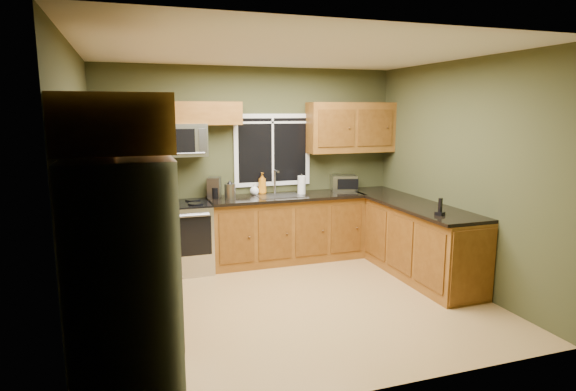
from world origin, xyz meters
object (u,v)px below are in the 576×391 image
range (182,237)px  microwave (177,140)px  refrigerator (125,282)px  soap_bottle_a (262,183)px  paper_towel_roll (302,185)px  cordless_phone (440,210)px  kettle (230,191)px  coffee_maker (214,188)px  toaster_oven (344,183)px  soap_bottle_c (254,189)px

range → microwave: size_ratio=1.23×
refrigerator → microwave: microwave is taller
microwave → soap_bottle_a: 1.34m
paper_towel_roll → cordless_phone: (1.00, -1.82, -0.07)m
soap_bottle_a → refrigerator: bearing=-121.8°
refrigerator → microwave: (0.69, 2.91, 0.83)m
microwave → paper_towel_roll: (1.70, -0.07, -0.66)m
soap_bottle_a → cordless_phone: 2.51m
range → microwave: bearing=90.0°
range → kettle: bearing=-4.6°
refrigerator → range: bearing=76.0°
coffee_maker → paper_towel_roll: size_ratio=0.97×
microwave → toaster_oven: microwave is taller
refrigerator → toaster_oven: bearing=43.4°
toaster_oven → coffee_maker: (-1.92, 0.02, 0.02)m
soap_bottle_a → soap_bottle_c: soap_bottle_a is taller
soap_bottle_a → microwave: bearing=-175.4°
kettle → paper_towel_roll: 1.06m
microwave → coffee_maker: (0.48, 0.03, -0.66)m
paper_towel_roll → range: bearing=-177.9°
refrigerator → kettle: 3.03m
range → toaster_oven: bearing=3.5°
microwave → soap_bottle_a: size_ratio=2.50×
toaster_oven → coffee_maker: bearing=179.3°
kettle → cordless_phone: kettle is taller
range → paper_towel_roll: 1.80m
paper_towel_roll → cordless_phone: 2.08m
coffee_maker → refrigerator: bearing=-111.7°
cordless_phone → microwave: bearing=145.0°
soap_bottle_a → cordless_phone: (1.53, -1.99, -0.09)m
paper_towel_roll → coffee_maker: bearing=174.9°
kettle → soap_bottle_a: bearing=28.4°
toaster_oven → range: bearing=-176.5°
microwave → soap_bottle_c: bearing=4.1°
refrigerator → cordless_phone: bearing=16.7°
toaster_oven → kettle: kettle is taller
toaster_oven → soap_bottle_c: size_ratio=2.57×
cordless_phone → kettle: bearing=140.3°
microwave → kettle: (0.65, -0.19, -0.67)m
soap_bottle_a → cordless_phone: bearing=-52.4°
toaster_oven → cordless_phone: toaster_oven is taller
toaster_oven → soap_bottle_c: (-1.35, 0.06, -0.03)m
microwave → coffee_maker: microwave is taller
kettle → paper_towel_roll: paper_towel_roll is taller
cordless_phone → refrigerator: bearing=-163.3°
coffee_maker → soap_bottle_c: size_ratio=1.70×
coffee_maker → soap_bottle_a: soap_bottle_a is taller
coffee_maker → paper_towel_roll: paper_towel_roll is taller
microwave → kettle: bearing=-16.2°
soap_bottle_c → coffee_maker: bearing=-175.8°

